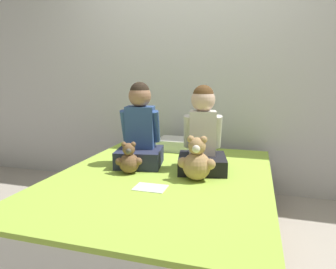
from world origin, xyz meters
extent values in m
plane|color=#B2A899|center=(0.00, 0.00, 0.00)|extent=(14.00, 14.00, 0.00)
cube|color=silver|center=(0.00, 1.13, 1.25)|extent=(8.00, 0.06, 2.50)
cube|color=brown|center=(0.00, 0.00, 0.11)|extent=(1.57, 1.99, 0.21)
cube|color=silver|center=(0.00, 0.00, 0.33)|extent=(1.53, 1.95, 0.23)
cube|color=#A8D147|center=(0.00, 0.00, 0.46)|extent=(1.55, 1.97, 0.03)
cube|color=#282D47|center=(-0.26, 0.21, 0.54)|extent=(0.41, 0.40, 0.14)
cube|color=#33518E|center=(-0.27, 0.26, 0.78)|extent=(0.25, 0.19, 0.34)
sphere|color=#9E7051|center=(-0.27, 0.26, 1.04)|extent=(0.18, 0.18, 0.18)
sphere|color=#2D2319|center=(-0.27, 0.26, 1.07)|extent=(0.16, 0.16, 0.16)
cylinder|color=#33518E|center=(-0.39, 0.24, 0.79)|extent=(0.08, 0.15, 0.28)
cylinder|color=#33518E|center=(-0.14, 0.28, 0.79)|extent=(0.08, 0.15, 0.28)
cube|color=black|center=(0.26, 0.21, 0.53)|extent=(0.42, 0.42, 0.12)
cube|color=silver|center=(0.25, 0.26, 0.76)|extent=(0.23, 0.18, 0.34)
sphere|color=beige|center=(0.25, 0.26, 1.02)|extent=(0.18, 0.18, 0.18)
sphere|color=brown|center=(0.25, 0.26, 1.05)|extent=(0.16, 0.16, 0.16)
cylinder|color=silver|center=(0.13, 0.24, 0.77)|extent=(0.08, 0.15, 0.28)
cylinder|color=silver|center=(0.36, 0.28, 0.77)|extent=(0.08, 0.15, 0.28)
sphere|color=brown|center=(-0.26, -0.01, 0.55)|extent=(0.15, 0.15, 0.15)
sphere|color=brown|center=(-0.26, -0.01, 0.66)|extent=(0.09, 0.09, 0.09)
sphere|color=#4C4742|center=(-0.24, -0.04, 0.65)|extent=(0.04, 0.04, 0.04)
sphere|color=brown|center=(-0.29, -0.02, 0.70)|extent=(0.04, 0.04, 0.04)
sphere|color=brown|center=(-0.23, 0.01, 0.70)|extent=(0.04, 0.04, 0.04)
sphere|color=brown|center=(-0.32, -0.05, 0.57)|extent=(0.06, 0.06, 0.06)
sphere|color=brown|center=(-0.18, 0.00, 0.57)|extent=(0.06, 0.06, 0.06)
sphere|color=tan|center=(0.26, -0.01, 0.57)|extent=(0.20, 0.20, 0.20)
sphere|color=tan|center=(0.26, -0.01, 0.72)|extent=(0.12, 0.12, 0.12)
sphere|color=white|center=(0.26, -0.06, 0.71)|extent=(0.06, 0.06, 0.06)
sphere|color=tan|center=(0.21, -0.01, 0.77)|extent=(0.05, 0.05, 0.05)
sphere|color=tan|center=(0.30, -0.01, 0.77)|extent=(0.05, 0.05, 0.05)
sphere|color=tan|center=(0.17, -0.04, 0.60)|extent=(0.08, 0.08, 0.08)
sphere|color=tan|center=(0.35, -0.02, 0.60)|extent=(0.08, 0.08, 0.08)
cube|color=silver|center=(0.00, 0.81, 0.53)|extent=(0.56, 0.30, 0.11)
cube|color=white|center=(0.00, -0.26, 0.48)|extent=(0.21, 0.15, 0.00)
camera|label=1|loc=(0.63, -2.00, 1.19)|focal=32.00mm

